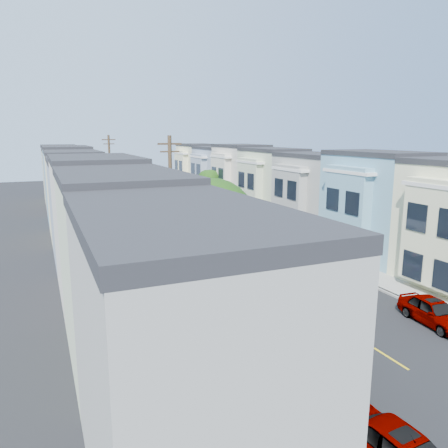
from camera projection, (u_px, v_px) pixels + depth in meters
name	position (u px, v px, depth m)	size (l,w,h in m)	color
ground	(266.00, 281.00, 31.03)	(160.00, 160.00, 0.00)	black
road_slab	(196.00, 236.00, 44.55)	(12.00, 70.00, 0.02)	black
curb_left	(137.00, 241.00, 42.21)	(0.30, 70.00, 0.15)	gray
curb_right	(249.00, 231.00, 46.86)	(0.30, 70.00, 0.15)	gray
sidewalk_left	(124.00, 242.00, 41.71)	(2.60, 70.00, 0.15)	gray
sidewalk_right	(260.00, 230.00, 47.36)	(2.60, 70.00, 0.15)	gray
centerline	(196.00, 236.00, 44.55)	(0.12, 70.00, 0.01)	gold
townhouse_row_left	(82.00, 247.00, 40.27)	(5.00, 70.00, 8.50)	#A3A299
townhouse_row_right	(290.00, 227.00, 48.83)	(5.00, 70.00, 8.50)	#A3A299
tree_a	(292.00, 295.00, 15.68)	(4.70, 4.70, 6.91)	black
tree_b	(210.00, 223.00, 22.77)	(4.70, 4.70, 8.02)	black
tree_c	(159.00, 210.00, 32.40)	(4.52, 4.52, 6.94)	black
tree_d	(127.00, 185.00, 43.53)	(4.70, 4.70, 7.63)	black
tree_e	(106.00, 180.00, 56.52)	(4.70, 4.70, 6.83)	black
tree_far_r	(209.00, 181.00, 58.93)	(3.10, 3.10, 5.57)	black
utility_pole_near	(171.00, 211.00, 29.38)	(1.60, 0.26, 10.00)	#42301E
utility_pole_far	(111.00, 177.00, 52.81)	(1.60, 0.26, 10.00)	#42301E
fedex_truck	(276.00, 248.00, 33.16)	(2.48, 6.44, 3.09)	silver
lead_sedan	(245.00, 243.00, 39.27)	(1.76, 4.18, 1.25)	black
parked_left_b	(241.00, 315.00, 23.45)	(1.65, 4.31, 1.40)	black
parked_left_c	(194.00, 273.00, 30.48)	(1.66, 4.33, 1.41)	#A4A4A4
parked_left_d	(155.00, 240.00, 40.21)	(1.39, 3.93, 1.31)	#4C1C0F
parked_right_a	(434.00, 312.00, 23.76)	(1.73, 4.53, 1.47)	#34393D
parked_right_b	(334.00, 268.00, 31.68)	(1.86, 4.43, 1.33)	silver
parked_right_c	(233.00, 223.00, 47.70)	(1.73, 4.51, 1.46)	black
parked_right_d	(197.00, 207.00, 58.44)	(2.02, 4.81, 1.44)	black
motorcycle	(447.00, 318.00, 23.65)	(0.27, 1.99, 0.79)	black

